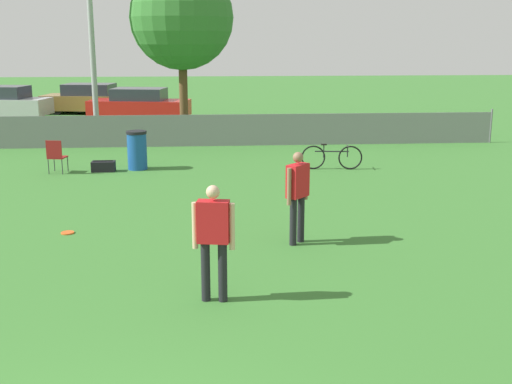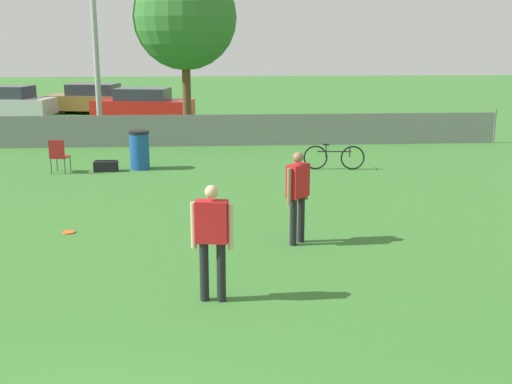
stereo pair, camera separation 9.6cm
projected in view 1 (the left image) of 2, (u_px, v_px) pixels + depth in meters
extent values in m
cube|color=gray|center=(171.00, 131.00, 22.19)|extent=(22.83, 0.03, 1.10)
cylinder|color=slate|center=(491.00, 126.00, 23.03)|extent=(0.07, 0.07, 1.21)
cylinder|color=#9E9EA3|center=(90.00, 0.00, 22.59)|extent=(0.20, 0.20, 9.94)
cylinder|color=brown|center=(184.00, 97.00, 24.28)|extent=(0.32, 0.32, 2.98)
sphere|color=#33702D|center=(181.00, 17.00, 23.60)|extent=(3.84, 3.84, 3.84)
cylinder|color=black|center=(206.00, 271.00, 9.14)|extent=(0.13, 0.13, 0.88)
cylinder|color=black|center=(223.00, 272.00, 9.12)|extent=(0.13, 0.13, 0.88)
cube|color=red|center=(213.00, 222.00, 8.95)|extent=(0.48, 0.29, 0.60)
sphere|color=#D8AD8C|center=(213.00, 192.00, 8.85)|extent=(0.19, 0.19, 0.19)
cylinder|color=#D8AD8C|center=(195.00, 225.00, 8.99)|extent=(0.08, 0.08, 0.67)
cylinder|color=#D8AD8C|center=(232.00, 226.00, 8.94)|extent=(0.08, 0.08, 0.67)
cylinder|color=black|center=(293.00, 222.00, 11.61)|extent=(0.13, 0.13, 0.88)
cylinder|color=black|center=(301.00, 219.00, 11.80)|extent=(0.13, 0.13, 0.88)
cube|color=red|center=(298.00, 181.00, 11.53)|extent=(0.46, 0.48, 0.60)
sphere|color=#8C664C|center=(298.00, 157.00, 11.43)|extent=(0.19, 0.19, 0.19)
cylinder|color=#8C664C|center=(289.00, 187.00, 11.34)|extent=(0.08, 0.08, 0.67)
cylinder|color=#8C664C|center=(306.00, 182.00, 11.74)|extent=(0.08, 0.08, 0.67)
cylinder|color=#E5591E|center=(68.00, 233.00, 12.40)|extent=(0.25, 0.25, 0.03)
torus|color=#E5591E|center=(68.00, 233.00, 12.40)|extent=(0.25, 0.25, 0.03)
cylinder|color=#333338|center=(68.00, 164.00, 18.10)|extent=(0.02, 0.02, 0.42)
cylinder|color=#333338|center=(54.00, 164.00, 18.14)|extent=(0.02, 0.02, 0.42)
cylinder|color=#333338|center=(62.00, 167.00, 17.72)|extent=(0.02, 0.02, 0.42)
cylinder|color=#333338|center=(48.00, 167.00, 17.76)|extent=(0.02, 0.02, 0.42)
cube|color=maroon|center=(58.00, 157.00, 17.87)|extent=(0.52, 0.52, 0.03)
cube|color=maroon|center=(54.00, 149.00, 17.61)|extent=(0.44, 0.10, 0.49)
torus|color=black|center=(313.00, 157.00, 18.39)|extent=(0.69, 0.12, 0.69)
torus|color=black|center=(350.00, 158.00, 18.35)|extent=(0.69, 0.12, 0.69)
cylinder|color=black|center=(332.00, 151.00, 18.33)|extent=(0.97, 0.14, 0.04)
cylinder|color=black|center=(324.00, 151.00, 18.34)|extent=(0.03, 0.03, 0.35)
cylinder|color=black|center=(347.00, 151.00, 18.31)|extent=(0.03, 0.03, 0.32)
cube|color=black|center=(324.00, 145.00, 18.29)|extent=(0.17, 0.08, 0.04)
cylinder|color=black|center=(348.00, 146.00, 18.27)|extent=(0.08, 0.44, 0.03)
cylinder|color=#194C99|center=(137.00, 152.00, 18.35)|extent=(0.55, 0.55, 1.03)
cylinder|color=black|center=(136.00, 132.00, 18.22)|extent=(0.58, 0.58, 0.08)
cube|color=black|center=(103.00, 166.00, 18.12)|extent=(0.65, 0.36, 0.29)
cube|color=black|center=(103.00, 161.00, 18.09)|extent=(0.55, 0.04, 0.02)
cylinder|color=black|center=(38.00, 110.00, 30.74)|extent=(0.65, 0.29, 0.62)
cylinder|color=black|center=(23.00, 114.00, 29.28)|extent=(0.65, 0.29, 0.62)
cube|color=#B7B7BC|center=(4.00, 106.00, 30.09)|extent=(4.43, 2.48, 0.75)
cube|color=#2D333D|center=(3.00, 92.00, 29.94)|extent=(2.42, 1.90, 0.57)
cylinder|color=black|center=(122.00, 106.00, 32.78)|extent=(0.65, 0.28, 0.63)
cylinder|color=black|center=(113.00, 109.00, 31.21)|extent=(0.65, 0.28, 0.63)
cylinder|color=black|center=(69.00, 105.00, 33.01)|extent=(0.65, 0.28, 0.63)
cylinder|color=black|center=(57.00, 108.00, 31.43)|extent=(0.65, 0.28, 0.63)
cube|color=olive|center=(90.00, 102.00, 32.05)|extent=(4.77, 2.54, 0.73)
cube|color=#2D333D|center=(89.00, 89.00, 31.90)|extent=(2.59, 1.98, 0.55)
cylinder|color=black|center=(173.00, 111.00, 30.06)|extent=(0.68, 0.30, 0.65)
cylinder|color=black|center=(165.00, 115.00, 28.57)|extent=(0.68, 0.30, 0.65)
cylinder|color=black|center=(116.00, 111.00, 30.34)|extent=(0.68, 0.30, 0.65)
cylinder|color=black|center=(105.00, 114.00, 28.86)|extent=(0.68, 0.30, 0.65)
cube|color=red|center=(140.00, 108.00, 29.40)|extent=(4.73, 2.54, 0.71)
cube|color=#2D333D|center=(139.00, 94.00, 29.26)|extent=(2.58, 1.94, 0.54)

